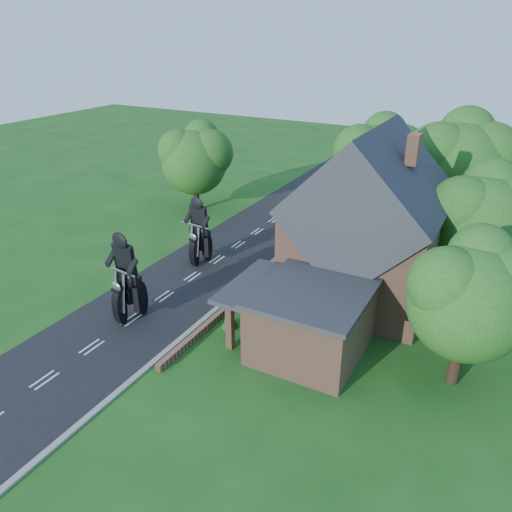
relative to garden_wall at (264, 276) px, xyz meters
The scene contains 19 objects.
ground 6.60m from the garden_wall, 130.70° to the right, with size 120.00×120.00×0.00m, color #184A15.
road 6.60m from the garden_wall, 130.70° to the right, with size 7.00×80.00×0.02m, color black.
kerb 5.04m from the garden_wall, 97.41° to the right, with size 0.30×80.00×0.12m, color gray.
garden_wall is the anchor object (origin of this frame).
house 7.52m from the garden_wall, ahead, with size 9.54×8.64×10.24m.
annex 8.19m from the garden_wall, 46.16° to the right, with size 7.05×5.94×3.44m.
tree_annex_side 14.45m from the garden_wall, 20.89° to the right, with size 5.64×5.20×7.48m.
tree_house_right 13.80m from the garden_wall, 16.32° to the left, with size 6.51×6.00×8.40m.
tree_behind_house 16.06m from the garden_wall, 48.43° to the left, with size 7.81×7.20×10.08m.
tree_behind_left 13.88m from the garden_wall, 72.34° to the left, with size 6.94×6.40×9.16m.
tree_far_road 15.13m from the garden_wall, 140.77° to the left, with size 6.08×5.60×7.84m.
shrub_a 6.09m from the garden_wall, 80.54° to the right, with size 0.90×0.90×1.10m, color #133C1A.
shrub_b 3.66m from the garden_wall, 74.05° to the right, with size 0.90×0.90×1.10m, color #133C1A.
shrub_c 1.46m from the garden_wall, 45.00° to the right, with size 0.90×0.90×1.10m, color #133C1A.
shrub_d 4.14m from the garden_wall, 75.96° to the left, with size 0.90×0.90×1.10m, color #133C1A.
shrub_e 6.59m from the garden_wall, 81.25° to the left, with size 0.90×0.90×1.10m, color #133C1A.
shrub_f 9.06m from the garden_wall, 83.66° to the left, with size 0.90×0.90×1.10m, color #133C1A.
motorcycle_lead 9.01m from the garden_wall, 118.97° to the right, with size 0.43×1.71×1.59m, color black, non-canonical shape.
motorcycle_follow 5.05m from the garden_wall, behind, with size 0.39×1.55×1.45m, color black, non-canonical shape.
Camera 1 is at (17.60, -20.73, 15.11)m, focal length 35.00 mm.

